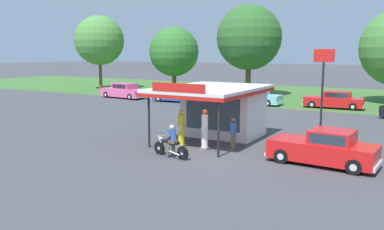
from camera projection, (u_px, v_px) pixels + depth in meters
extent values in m
plane|color=#424247|center=(210.00, 157.00, 19.56)|extent=(300.00, 300.00, 0.00)
cube|color=#3D6B2D|center=(335.00, 97.00, 45.17)|extent=(120.00, 24.00, 0.01)
cube|color=silver|center=(224.00, 112.00, 24.39)|extent=(4.27, 3.09, 2.90)
cube|color=#384C56|center=(212.00, 114.00, 23.08)|extent=(3.42, 0.05, 1.85)
cube|color=silver|center=(211.00, 88.00, 22.69)|extent=(4.97, 7.01, 0.16)
cube|color=red|center=(211.00, 92.00, 22.72)|extent=(4.97, 7.01, 0.18)
cube|color=red|center=(178.00, 88.00, 19.68)|extent=(2.99, 0.08, 0.44)
cylinder|color=black|center=(219.00, 127.00, 19.26)|extent=(0.12, 0.12, 2.90)
cylinder|color=black|center=(149.00, 120.00, 21.29)|extent=(0.12, 0.12, 2.90)
cube|color=slate|center=(181.00, 145.00, 21.76)|extent=(0.44, 0.44, 0.10)
cylinder|color=yellow|center=(181.00, 129.00, 21.63)|extent=(0.34, 0.34, 1.62)
cube|color=white|center=(179.00, 128.00, 21.46)|extent=(0.22, 0.02, 0.28)
sphere|color=#EACC4C|center=(181.00, 112.00, 21.48)|extent=(0.26, 0.26, 0.26)
cube|color=slate|center=(205.00, 148.00, 21.05)|extent=(0.44, 0.44, 0.10)
cylinder|color=silver|center=(205.00, 131.00, 20.91)|extent=(0.34, 0.34, 1.73)
cube|color=white|center=(203.00, 130.00, 20.74)|extent=(0.22, 0.02, 0.28)
sphere|color=orange|center=(205.00, 112.00, 20.75)|extent=(0.26, 0.26, 0.26)
cylinder|color=black|center=(159.00, 148.00, 19.97)|extent=(0.65, 0.22, 0.64)
cylinder|color=silver|center=(159.00, 148.00, 19.97)|extent=(0.18, 0.15, 0.16)
cylinder|color=black|center=(183.00, 153.00, 18.97)|extent=(0.65, 0.22, 0.64)
cylinder|color=silver|center=(183.00, 153.00, 18.97)|extent=(0.18, 0.15, 0.16)
ellipsoid|color=black|center=(169.00, 141.00, 19.46)|extent=(0.59, 0.34, 0.24)
cube|color=#59595E|center=(170.00, 148.00, 19.48)|extent=(0.48, 0.32, 0.36)
cube|color=black|center=(175.00, 143.00, 19.24)|extent=(0.52, 0.35, 0.10)
cylinder|color=silver|center=(161.00, 143.00, 19.86)|extent=(0.38, 0.14, 0.71)
cylinder|color=silver|center=(162.00, 135.00, 19.72)|extent=(0.17, 0.69, 0.04)
sphere|color=silver|center=(161.00, 138.00, 19.81)|extent=(0.16, 0.16, 0.16)
cube|color=black|center=(182.00, 150.00, 18.98)|extent=(0.47, 0.26, 0.12)
cylinder|color=silver|center=(174.00, 153.00, 19.14)|extent=(0.71, 0.21, 0.18)
cube|color=brown|center=(173.00, 142.00, 19.28)|extent=(0.46, 0.41, 0.14)
cylinder|color=brown|center=(168.00, 150.00, 19.35)|extent=(0.16, 0.25, 0.56)
cylinder|color=brown|center=(173.00, 149.00, 19.59)|extent=(0.16, 0.25, 0.56)
cylinder|color=#2D4C8C|center=(173.00, 135.00, 19.26)|extent=(0.46, 0.39, 0.60)
sphere|color=beige|center=(172.00, 127.00, 19.24)|extent=(0.22, 0.22, 0.22)
cylinder|color=#2D4C8C|center=(166.00, 133.00, 19.25)|extent=(0.54, 0.19, 0.31)
cylinder|color=#2D4C8C|center=(172.00, 132.00, 19.55)|extent=(0.54, 0.19, 0.31)
cube|color=red|center=(322.00, 151.00, 18.17)|extent=(4.72, 2.17, 0.84)
cube|color=red|center=(332.00, 137.00, 17.83)|extent=(1.91, 1.76, 0.58)
cube|color=#283847|center=(312.00, 134.00, 18.32)|extent=(0.14, 1.45, 0.46)
cube|color=#283847|center=(327.00, 140.00, 17.17)|extent=(1.53, 0.13, 0.44)
cube|color=#283847|center=(337.00, 134.00, 18.49)|extent=(1.53, 0.13, 0.44)
cube|color=silver|center=(273.00, 151.00, 19.50)|extent=(0.24, 1.77, 0.18)
cube|color=silver|center=(378.00, 166.00, 16.93)|extent=(0.24, 1.77, 0.18)
sphere|color=white|center=(268.00, 146.00, 18.97)|extent=(0.18, 0.18, 0.18)
sphere|color=white|center=(278.00, 141.00, 19.95)|extent=(0.18, 0.18, 0.18)
cylinder|color=black|center=(281.00, 156.00, 18.36)|extent=(0.67, 0.24, 0.66)
cylinder|color=silver|center=(281.00, 156.00, 18.36)|extent=(0.31, 0.24, 0.30)
cylinder|color=black|center=(295.00, 149.00, 19.79)|extent=(0.67, 0.24, 0.66)
cylinder|color=silver|center=(295.00, 149.00, 19.79)|extent=(0.31, 0.24, 0.30)
cylinder|color=black|center=(354.00, 167.00, 16.63)|extent=(0.67, 0.24, 0.66)
cylinder|color=silver|center=(354.00, 167.00, 16.63)|extent=(0.31, 0.24, 0.30)
cylinder|color=black|center=(363.00, 158.00, 18.06)|extent=(0.67, 0.24, 0.66)
cylinder|color=silver|center=(363.00, 158.00, 18.06)|extent=(0.31, 0.24, 0.30)
cube|color=#19479E|center=(177.00, 96.00, 40.83)|extent=(4.98, 2.15, 0.76)
cube|color=#19479E|center=(179.00, 90.00, 40.61)|extent=(2.03, 1.74, 0.56)
cube|color=#283847|center=(171.00, 89.00, 41.03)|extent=(0.13, 1.43, 0.45)
cube|color=#283847|center=(175.00, 91.00, 39.91)|extent=(1.64, 0.14, 0.42)
cube|color=#283847|center=(183.00, 89.00, 41.31)|extent=(1.64, 0.14, 0.42)
cube|color=silver|center=(156.00, 98.00, 41.95)|extent=(0.24, 1.75, 0.18)
cube|color=silver|center=(199.00, 100.00, 39.78)|extent=(0.24, 1.75, 0.18)
sphere|color=white|center=(153.00, 95.00, 41.39)|extent=(0.18, 0.18, 0.18)
sphere|color=white|center=(159.00, 94.00, 42.43)|extent=(0.18, 0.18, 0.18)
cylinder|color=black|center=(158.00, 99.00, 40.83)|extent=(0.67, 0.24, 0.66)
cylinder|color=silver|center=(158.00, 99.00, 40.83)|extent=(0.31, 0.24, 0.30)
cylinder|color=black|center=(167.00, 97.00, 42.35)|extent=(0.67, 0.24, 0.66)
cylinder|color=silver|center=(167.00, 97.00, 42.35)|extent=(0.31, 0.24, 0.30)
cylinder|color=black|center=(188.00, 100.00, 39.38)|extent=(0.67, 0.24, 0.66)
cylinder|color=silver|center=(188.00, 100.00, 39.38)|extent=(0.31, 0.24, 0.30)
cylinder|color=black|center=(195.00, 98.00, 40.89)|extent=(0.67, 0.24, 0.66)
cylinder|color=silver|center=(195.00, 98.00, 40.89)|extent=(0.31, 0.24, 0.30)
cube|color=red|center=(333.00, 102.00, 36.20)|extent=(5.11, 2.01, 0.78)
cube|color=red|center=(338.00, 95.00, 35.95)|extent=(2.28, 1.65, 0.56)
cube|color=#283847|center=(325.00, 94.00, 36.44)|extent=(0.11, 1.37, 0.45)
cube|color=#283847|center=(336.00, 95.00, 35.29)|extent=(1.87, 0.13, 0.43)
cube|color=#283847|center=(339.00, 94.00, 36.62)|extent=(1.87, 0.13, 0.43)
cube|color=silver|center=(304.00, 103.00, 37.39)|extent=(0.21, 1.67, 0.18)
cube|color=silver|center=(364.00, 107.00, 35.09)|extent=(0.21, 1.67, 0.18)
sphere|color=white|center=(303.00, 101.00, 36.86)|extent=(0.18, 0.18, 0.18)
sphere|color=white|center=(306.00, 99.00, 37.84)|extent=(0.18, 0.18, 0.18)
cylinder|color=black|center=(312.00, 104.00, 36.29)|extent=(0.67, 0.23, 0.66)
cylinder|color=silver|center=(312.00, 104.00, 36.29)|extent=(0.31, 0.24, 0.30)
cylinder|color=black|center=(315.00, 102.00, 37.72)|extent=(0.67, 0.23, 0.66)
cylinder|color=silver|center=(315.00, 102.00, 37.72)|extent=(0.31, 0.24, 0.30)
cylinder|color=black|center=(353.00, 107.00, 34.74)|extent=(0.67, 0.23, 0.66)
cylinder|color=silver|center=(353.00, 107.00, 34.74)|extent=(0.31, 0.24, 0.30)
cylinder|color=black|center=(355.00, 105.00, 36.18)|extent=(0.67, 0.23, 0.66)
cylinder|color=silver|center=(355.00, 105.00, 36.18)|extent=(0.31, 0.24, 0.30)
cube|color=silver|center=(383.00, 113.00, 31.30)|extent=(0.55, 1.69, 0.18)
sphere|color=white|center=(380.00, 110.00, 30.85)|extent=(0.18, 0.18, 0.18)
cube|color=#7AC6D1|center=(253.00, 98.00, 38.91)|extent=(5.39, 1.97, 0.79)
cube|color=#7AC6D1|center=(255.00, 91.00, 38.68)|extent=(2.30, 1.71, 0.54)
cube|color=#283847|center=(245.00, 91.00, 39.24)|extent=(0.05, 1.50, 0.44)
cube|color=#283847|center=(252.00, 92.00, 37.97)|extent=(1.94, 0.05, 0.41)
cube|color=#283847|center=(259.00, 91.00, 39.38)|extent=(1.94, 0.05, 0.41)
cube|color=silver|center=(227.00, 99.00, 40.32)|extent=(0.14, 1.82, 0.18)
cube|color=silver|center=(280.00, 103.00, 37.58)|extent=(0.14, 1.82, 0.18)
sphere|color=white|center=(224.00, 97.00, 39.75)|extent=(0.18, 0.18, 0.18)
sphere|color=white|center=(230.00, 96.00, 40.80)|extent=(0.18, 0.18, 0.18)
cylinder|color=black|center=(231.00, 101.00, 39.10)|extent=(0.66, 0.21, 0.66)
cylinder|color=silver|center=(231.00, 101.00, 39.10)|extent=(0.30, 0.22, 0.30)
cylinder|color=black|center=(239.00, 99.00, 40.63)|extent=(0.66, 0.21, 0.66)
cylinder|color=silver|center=(239.00, 99.00, 40.63)|extent=(0.30, 0.22, 0.30)
cylinder|color=black|center=(268.00, 103.00, 37.26)|extent=(0.66, 0.21, 0.66)
cylinder|color=silver|center=(268.00, 103.00, 37.26)|extent=(0.30, 0.22, 0.30)
cylinder|color=black|center=(274.00, 101.00, 38.79)|extent=(0.66, 0.21, 0.66)
cylinder|color=silver|center=(274.00, 101.00, 38.79)|extent=(0.30, 0.22, 0.30)
cube|color=#E55993|center=(123.00, 93.00, 44.11)|extent=(5.48, 2.38, 0.85)
cube|color=#E55993|center=(124.00, 86.00, 43.90)|extent=(2.54, 1.87, 0.60)
cube|color=#283847|center=(117.00, 85.00, 44.58)|extent=(0.18, 1.45, 0.48)
cube|color=#283847|center=(119.00, 86.00, 43.25)|extent=(2.02, 0.23, 0.46)
cube|color=#283847|center=(130.00, 85.00, 44.54)|extent=(2.02, 0.23, 0.46)
cube|color=silver|center=(107.00, 94.00, 45.72)|extent=(0.29, 1.77, 0.18)
cube|color=silver|center=(142.00, 97.00, 42.60)|extent=(0.29, 1.77, 0.18)
sphere|color=white|center=(102.00, 91.00, 45.19)|extent=(0.18, 0.18, 0.18)
sphere|color=white|center=(110.00, 90.00, 46.15)|extent=(0.18, 0.18, 0.18)
cylinder|color=black|center=(106.00, 95.00, 44.50)|extent=(0.68, 0.26, 0.66)
cylinder|color=silver|center=(106.00, 95.00, 44.50)|extent=(0.32, 0.25, 0.30)
cylinder|color=black|center=(118.00, 93.00, 45.90)|extent=(0.68, 0.26, 0.66)
cylinder|color=silver|center=(118.00, 93.00, 45.90)|extent=(0.32, 0.25, 0.30)
cylinder|color=black|center=(130.00, 97.00, 42.41)|extent=(0.68, 0.26, 0.66)
cylinder|color=silver|center=(130.00, 97.00, 42.41)|extent=(0.32, 0.25, 0.30)
cylinder|color=black|center=(141.00, 95.00, 43.81)|extent=(0.68, 0.26, 0.66)
cylinder|color=silver|center=(141.00, 95.00, 43.81)|extent=(0.32, 0.25, 0.30)
cylinder|color=brown|center=(233.00, 142.00, 20.73)|extent=(0.26, 0.26, 0.86)
cylinder|color=#2D4C8C|center=(233.00, 128.00, 20.62)|extent=(0.34, 0.34, 0.61)
sphere|color=brown|center=(233.00, 120.00, 20.55)|extent=(0.23, 0.23, 0.23)
cylinder|color=brown|center=(208.00, 105.00, 35.13)|extent=(0.26, 0.26, 0.90)
cylinder|color=#4C8C4C|center=(208.00, 96.00, 35.01)|extent=(0.34, 0.34, 0.64)
sphere|color=#9E704C|center=(208.00, 91.00, 34.94)|extent=(0.24, 0.24, 0.24)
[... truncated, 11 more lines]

